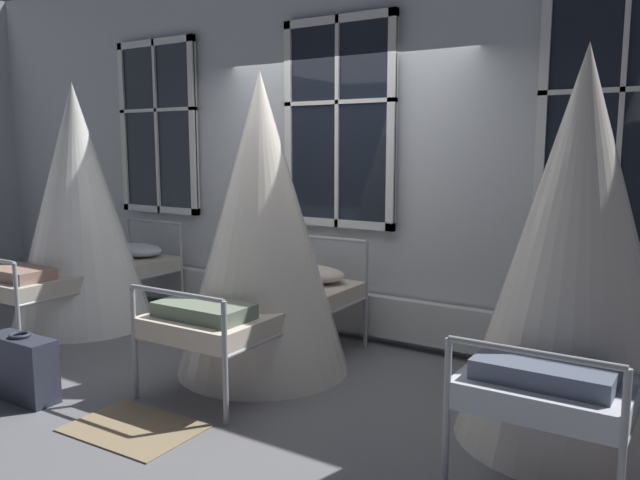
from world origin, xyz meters
name	(u,v)px	position (x,y,z in m)	size (l,w,h in m)	color
ground	(271,365)	(0.00, 0.00, 0.00)	(19.04, 19.04, 0.00)	slate
back_wall_with_windows	(344,140)	(0.00, 1.11, 1.78)	(10.27, 0.10, 3.57)	silver
window_bank	(337,216)	(0.00, 0.99, 1.11)	(5.71, 0.10, 2.78)	black
cot_first	(79,210)	(-2.27, -0.06, 1.12)	(1.33, 1.90, 2.32)	#9EA3A8
cot_second	(262,230)	(0.00, -0.10, 1.10)	(1.33, 1.91, 2.28)	#9EA3A8
cot_third	(577,256)	(2.26, -0.04, 1.11)	(1.33, 1.91, 2.30)	#9EA3A8
rug_second	(134,428)	(0.00, -1.38, 0.01)	(0.80, 0.56, 0.01)	#8E7A5B
suitcase_dark	(22,368)	(-1.01, -1.48, 0.22)	(0.56, 0.23, 0.47)	#2D3342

